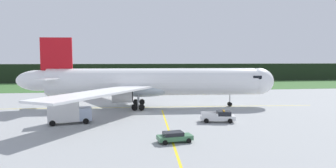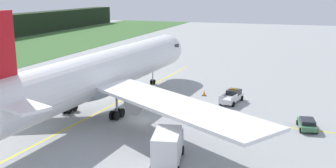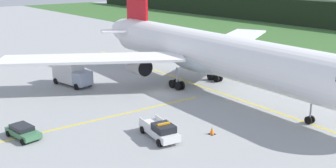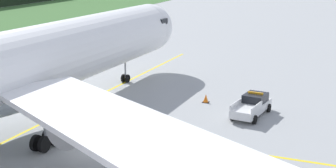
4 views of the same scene
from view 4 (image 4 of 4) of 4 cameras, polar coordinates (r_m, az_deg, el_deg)
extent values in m
plane|color=#979A9B|center=(35.01, -9.34, -7.98)|extent=(320.00, 320.00, 0.00)
cube|color=yellow|center=(40.80, -15.83, -5.06)|extent=(69.37, 4.34, 0.01)
cube|color=yellow|center=(34.34, 15.37, -8.78)|extent=(2.28, 34.05, 0.01)
cylinder|color=white|center=(39.38, -16.37, 2.34)|extent=(43.68, 8.21, 5.70)
ellipsoid|color=white|center=(58.66, -2.33, 6.74)|extent=(6.59, 6.05, 5.70)
ellipsoid|color=silver|center=(38.11, -18.22, -0.62)|extent=(13.49, 6.74, 3.13)
cube|color=black|center=(57.33, -2.90, 7.56)|extent=(2.11, 5.51, 0.70)
cube|color=white|center=(24.75, -4.40, -5.88)|extent=(18.67, 24.51, 0.35)
cylinder|color=#9E9E9E|center=(30.43, -10.54, -4.48)|extent=(3.71, 2.65, 2.45)
cylinder|color=black|center=(31.90, -8.75, -3.51)|extent=(0.25, 2.26, 2.25)
cylinder|color=gray|center=(53.68, -5.12, 2.00)|extent=(0.20, 0.20, 2.53)
cylinder|color=black|center=(54.09, -5.34, 0.71)|extent=(0.91, 0.27, 0.90)
cylinder|color=black|center=(53.85, -4.85, 0.66)|extent=(0.91, 0.27, 0.90)
cylinder|color=gray|center=(35.67, -14.45, -4.63)|extent=(0.28, 0.28, 2.53)
cylinder|color=black|center=(36.81, -14.12, -6.10)|extent=(1.22, 0.37, 1.20)
cylinder|color=black|center=(36.42, -13.23, -6.27)|extent=(1.22, 0.37, 1.20)
cylinder|color=black|center=(35.78, -15.45, -6.80)|extent=(1.22, 0.37, 1.20)
cylinder|color=black|center=(35.37, -14.54, -6.98)|extent=(1.22, 0.37, 1.20)
cube|color=silver|center=(42.64, 9.90, -2.84)|extent=(5.79, 2.92, 0.70)
cube|color=black|center=(43.34, 10.38, -1.61)|extent=(2.50, 2.17, 0.70)
cube|color=silver|center=(41.58, 8.10, -2.38)|extent=(2.63, 0.57, 0.45)
cube|color=silver|center=(40.98, 10.53, -2.74)|extent=(2.63, 0.57, 0.45)
cube|color=orange|center=(43.23, 10.41, -1.06)|extent=(0.44, 1.39, 0.16)
cylinder|color=black|center=(44.75, 9.48, -2.46)|extent=(0.79, 0.37, 0.76)
cylinder|color=black|center=(44.15, 11.93, -2.81)|extent=(0.79, 0.37, 0.76)
cylinder|color=black|center=(41.39, 7.69, -3.79)|extent=(0.79, 0.37, 0.76)
cylinder|color=black|center=(40.74, 10.31, -4.20)|extent=(0.79, 0.37, 0.76)
cube|color=black|center=(46.35, 4.53, -2.17)|extent=(0.64, 0.64, 0.03)
cone|color=orange|center=(46.24, 4.54, -1.70)|extent=(0.49, 0.49, 0.77)
camera|label=1|loc=(47.89, 75.84, -0.15)|focal=32.02mm
camera|label=2|loc=(18.35, -172.09, -4.42)|focal=43.15mm
camera|label=3|loc=(72.09, 33.81, 14.56)|focal=42.62mm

